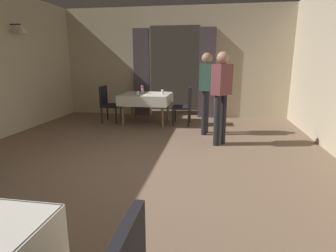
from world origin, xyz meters
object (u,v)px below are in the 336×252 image
at_px(person_diner_standing_aside, 206,87).
at_px(glass_mid_c, 163,92).
at_px(chair_mid_left, 108,102).
at_px(plate_mid_b, 166,92).
at_px(flower_vase_mid, 142,89).
at_px(glass_mid_d, 137,93).
at_px(dining_table_mid, 146,97).
at_px(chair_mid_right, 185,104).
at_px(person_waiter_by_doorway, 221,91).

bearing_deg(person_diner_standing_aside, glass_mid_c, 143.50).
xyz_separation_m(chair_mid_left, plate_mid_b, (1.43, 0.44, 0.24)).
bearing_deg(flower_vase_mid, chair_mid_left, -172.99).
bearing_deg(glass_mid_c, chair_mid_left, -178.69).
bearing_deg(plate_mid_b, glass_mid_d, -128.46).
bearing_deg(dining_table_mid, flower_vase_mid, 153.78).
distance_m(chair_mid_right, person_diner_standing_aside, 1.07).
height_order(chair_mid_left, glass_mid_c, chair_mid_left).
bearing_deg(glass_mid_d, person_diner_standing_aside, -16.87).
height_order(flower_vase_mid, plate_mid_b, flower_vase_mid).
relative_size(chair_mid_left, flower_vase_mid, 4.51).
height_order(plate_mid_b, person_waiter_by_doorway, person_waiter_by_doorway).
distance_m(dining_table_mid, flower_vase_mid, 0.24).
bearing_deg(chair_mid_left, flower_vase_mid, 7.01).
height_order(dining_table_mid, chair_mid_right, chair_mid_right).
distance_m(chair_mid_left, person_diner_standing_aside, 2.67).
distance_m(chair_mid_right, glass_mid_d, 1.20).
bearing_deg(dining_table_mid, plate_mid_b, 41.55).
bearing_deg(glass_mid_c, person_waiter_by_doorway, -48.26).
relative_size(dining_table_mid, person_diner_standing_aside, 0.71).
height_order(chair_mid_right, chair_mid_left, same).
relative_size(plate_mid_b, person_diner_standing_aside, 0.12).
height_order(chair_mid_right, plate_mid_b, chair_mid_right).
relative_size(dining_table_mid, flower_vase_mid, 5.92).
height_order(chair_mid_left, flower_vase_mid, flower_vase_mid).
distance_m(chair_mid_left, flower_vase_mid, 0.96).
relative_size(plate_mid_b, glass_mid_c, 1.71).
distance_m(chair_mid_right, person_waiter_by_doorway, 1.82).
relative_size(glass_mid_d, person_waiter_by_doorway, 0.05).
relative_size(chair_mid_right, glass_mid_c, 7.98).
bearing_deg(person_waiter_by_doorway, flower_vase_mid, 139.72).
bearing_deg(person_diner_standing_aside, person_waiter_by_doorway, -68.21).
bearing_deg(person_waiter_by_doorway, person_diner_standing_aside, 111.79).
bearing_deg(glass_mid_c, chair_mid_right, -1.05).
bearing_deg(flower_vase_mid, person_diner_standing_aside, -28.47).
bearing_deg(dining_table_mid, person_diner_standing_aside, -28.63).
xyz_separation_m(person_waiter_by_doorway, person_diner_standing_aside, (-0.30, 0.75, 0.00)).
relative_size(dining_table_mid, chair_mid_right, 1.31).
xyz_separation_m(dining_table_mid, plate_mid_b, (0.43, 0.38, 0.10)).
distance_m(flower_vase_mid, person_waiter_by_doorway, 2.52).
distance_m(plate_mid_b, glass_mid_c, 0.41).
bearing_deg(glass_mid_c, plate_mid_b, 88.92).
bearing_deg(glass_mid_c, flower_vase_mid, 171.91).
height_order(dining_table_mid, person_diner_standing_aside, person_diner_standing_aside).
bearing_deg(glass_mid_d, flower_vase_mid, 86.93).
bearing_deg(person_diner_standing_aside, glass_mid_d, 163.13).
height_order(chair_mid_right, glass_mid_c, chair_mid_right).
xyz_separation_m(glass_mid_c, glass_mid_d, (-0.56, -0.31, -0.01)).
distance_m(glass_mid_c, person_diner_standing_aside, 1.37).
bearing_deg(glass_mid_d, glass_mid_c, 28.74).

